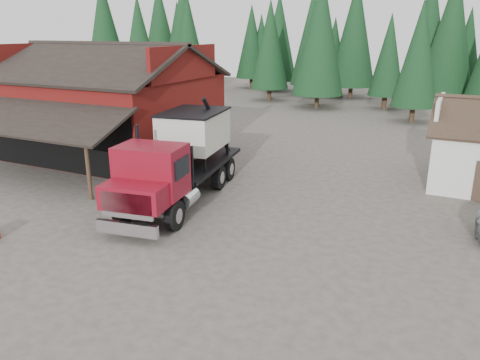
% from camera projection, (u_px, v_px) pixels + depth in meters
% --- Properties ---
extents(ground, '(120.00, 120.00, 0.00)m').
position_uv_depth(ground, '(162.00, 237.00, 18.65)').
color(ground, '#4F463E').
rests_on(ground, ground).
extents(red_barn, '(12.80, 13.63, 7.18)m').
position_uv_depth(red_barn, '(108.00, 112.00, 30.87)').
color(red_barn, '#611012').
rests_on(red_barn, ground).
extents(conifer_backdrop, '(76.00, 16.00, 16.00)m').
position_uv_depth(conifer_backdrop, '(370.00, 100.00, 54.63)').
color(conifer_backdrop, '#10321B').
rests_on(conifer_backdrop, ground).
extents(near_pine_a, '(4.40, 4.40, 11.40)m').
position_uv_depth(near_pine_a, '(139.00, 44.00, 49.80)').
color(near_pine_a, '#382619').
rests_on(near_pine_a, ground).
extents(near_pine_b, '(3.96, 3.96, 10.40)m').
position_uv_depth(near_pine_b, '(419.00, 54.00, 40.05)').
color(near_pine_b, '#382619').
rests_on(near_pine_b, ground).
extents(near_pine_d, '(5.28, 5.28, 13.40)m').
position_uv_depth(near_pine_d, '(320.00, 35.00, 47.17)').
color(near_pine_d, '#382619').
rests_on(near_pine_d, ground).
extents(feed_truck, '(4.34, 10.65, 4.67)m').
position_uv_depth(feed_truck, '(180.00, 156.00, 22.10)').
color(feed_truck, black).
rests_on(feed_truck, ground).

